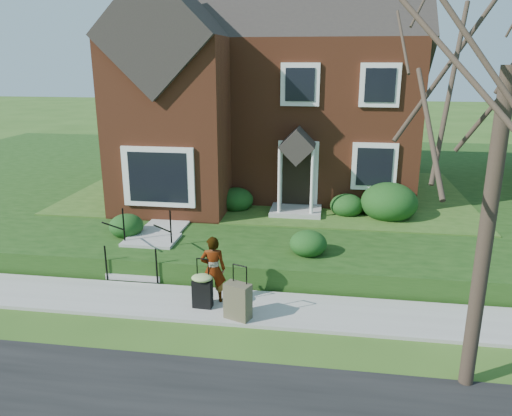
% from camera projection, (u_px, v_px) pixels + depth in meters
% --- Properties ---
extents(ground, '(120.00, 120.00, 0.00)m').
position_uv_depth(ground, '(224.00, 308.00, 11.19)').
color(ground, '#2D5119').
rests_on(ground, ground).
extents(sidewalk, '(60.00, 1.60, 0.08)m').
position_uv_depth(sidewalk, '(224.00, 306.00, 11.18)').
color(sidewalk, '#9E9B93').
rests_on(sidewalk, ground).
extents(terrace, '(44.00, 20.00, 0.60)m').
position_uv_depth(terrace, '(372.00, 185.00, 20.86)').
color(terrace, '#183A10').
rests_on(terrace, ground).
extents(walkway, '(1.20, 6.00, 0.06)m').
position_uv_depth(walkway, '(181.00, 211.00, 16.11)').
color(walkway, '#9E9B93').
rests_on(walkway, terrace).
extents(main_house, '(10.40, 10.20, 9.40)m').
position_uv_depth(main_house, '(270.00, 62.00, 18.82)').
color(main_house, brown).
rests_on(main_house, terrace).
extents(front_steps, '(1.40, 2.02, 1.50)m').
position_uv_depth(front_steps, '(146.00, 252.00, 13.16)').
color(front_steps, '#9E9B93').
rests_on(front_steps, ground).
extents(foundation_shrubs, '(9.60, 4.77, 1.22)m').
position_uv_depth(foundation_shrubs, '(285.00, 202.00, 15.50)').
color(foundation_shrubs, '#103812').
rests_on(foundation_shrubs, terrace).
extents(woman, '(0.63, 0.47, 1.55)m').
position_uv_depth(woman, '(213.00, 269.00, 11.11)').
color(woman, '#999999').
rests_on(woman, sidewalk).
extents(suitcase_black, '(0.49, 0.41, 1.13)m').
position_uv_depth(suitcase_black, '(202.00, 289.00, 10.94)').
color(suitcase_black, black).
rests_on(suitcase_black, sidewalk).
extents(suitcase_olive, '(0.62, 0.48, 1.18)m').
position_uv_depth(suitcase_olive, '(238.00, 301.00, 10.47)').
color(suitcase_olive, brown).
rests_on(suitcase_olive, sidewalk).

